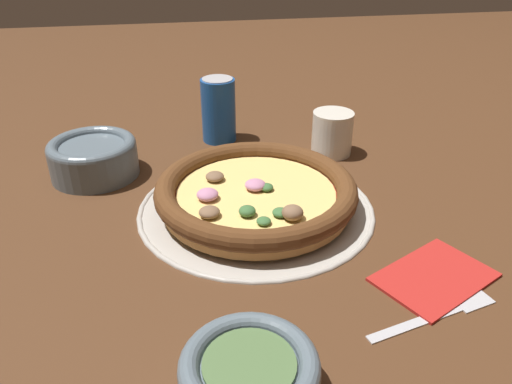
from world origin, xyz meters
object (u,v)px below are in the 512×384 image
Objects in this scene: pizza_tray at (256,207)px; fork at (440,314)px; drinking_cup at (332,133)px; bowl_near at (93,157)px; beverage_can at (219,110)px; bowl_far at (249,375)px; napkin at (435,276)px; pizza at (256,193)px.

pizza_tray reaches higher than fork.
pizza_tray is at bearing -134.92° from drinking_cup.
pizza_tray is 2.44× the size of bowl_near.
bowl_near is at bearing -153.17° from beverage_can.
beverage_can reaches higher than pizza_tray.
drinking_cup reaches higher than fork.
bowl_far is at bearing -115.30° from drinking_cup.
bowl_near reaches higher than pizza_tray.
fork is 1.36× the size of beverage_can.
pizza_tray is 0.31m from fork.
bowl_near is 0.87× the size of fork.
fork is 0.57m from beverage_can.
drinking_cup is (0.43, 0.01, 0.01)m from bowl_near.
napkin is 1.37× the size of beverage_can.
pizza_tray and napkin have the same top height.
bowl_far is at bearing -101.13° from pizza_tray.
fork is at bearing -45.55° from bowl_near.
pizza_tray is 0.28m from beverage_can.
fork is at bearing -70.71° from beverage_can.
drinking_cup is at bearing 45.12° from pizza.
pizza reaches higher than napkin.
pizza_tray is 0.28m from napkin.
drinking_cup is (0.24, 0.51, 0.01)m from bowl_far.
pizza is 0.30m from bowl_near.
beverage_can reaches higher than napkin.
bowl_near reaches higher than pizza.
napkin reaches higher than fork.
bowl_near is 0.86× the size of napkin.
beverage_can reaches higher than drinking_cup.
napkin is at bearing -46.98° from pizza.
drinking_cup is at bearing 45.08° from pizza_tray.
drinking_cup is 0.22m from beverage_can.
bowl_far is at bearing -69.18° from bowl_near.
bowl_near reaches higher than fork.
napkin is (0.44, -0.36, -0.03)m from bowl_near.
pizza is 1.78× the size of napkin.
pizza_tray is at bearing 78.87° from bowl_far.
bowl_far is (-0.06, -0.33, -0.00)m from pizza.
beverage_can reaches higher than pizza.
bowl_far reaches higher than napkin.
pizza is 0.28m from beverage_can.
bowl_far is at bearing -93.81° from beverage_can.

